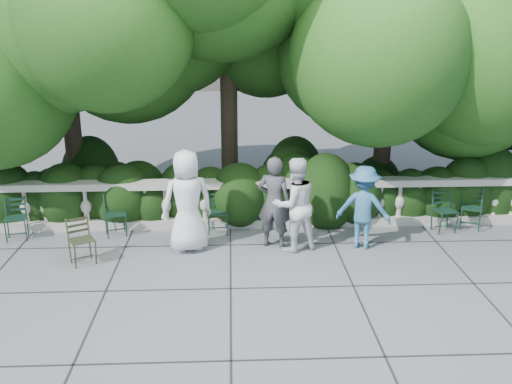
{
  "coord_description": "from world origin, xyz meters",
  "views": [
    {
      "loc": [
        -0.46,
        -9.3,
        4.27
      ],
      "look_at": [
        0.0,
        1.0,
        1.0
      ],
      "focal_mm": 40.0,
      "sensor_mm": 36.0,
      "label": 1
    }
  ],
  "objects_px": {
    "chair_b": "(218,236)",
    "chair_c": "(118,238)",
    "chair_a": "(17,242)",
    "person_casual_man": "(295,204)",
    "chair_e": "(469,231)",
    "person_businessman": "(187,201)",
    "person_woman_grey": "(274,202)",
    "chair_f": "(447,234)",
    "person_older_blue": "(364,207)",
    "chair_weathered": "(86,266)"
  },
  "relations": [
    {
      "from": "person_older_blue",
      "to": "chair_c",
      "type": "bearing_deg",
      "value": 12.41
    },
    {
      "from": "chair_weathered",
      "to": "person_woman_grey",
      "type": "height_order",
      "value": "person_woman_grey"
    },
    {
      "from": "chair_a",
      "to": "person_woman_grey",
      "type": "distance_m",
      "value": 5.06
    },
    {
      "from": "chair_c",
      "to": "person_casual_man",
      "type": "distance_m",
      "value": 3.61
    },
    {
      "from": "chair_a",
      "to": "person_casual_man",
      "type": "bearing_deg",
      "value": -19.7
    },
    {
      "from": "chair_f",
      "to": "chair_a",
      "type": "bearing_deg",
      "value": 169.16
    },
    {
      "from": "chair_a",
      "to": "person_businessman",
      "type": "xyz_separation_m",
      "value": [
        3.36,
        -0.5,
        0.96
      ]
    },
    {
      "from": "person_businessman",
      "to": "chair_c",
      "type": "bearing_deg",
      "value": -41.07
    },
    {
      "from": "chair_c",
      "to": "chair_e",
      "type": "relative_size",
      "value": 1.0
    },
    {
      "from": "chair_b",
      "to": "chair_c",
      "type": "distance_m",
      "value": 1.99
    },
    {
      "from": "chair_weathered",
      "to": "person_businessman",
      "type": "relative_size",
      "value": 0.44
    },
    {
      "from": "chair_a",
      "to": "person_casual_man",
      "type": "distance_m",
      "value": 5.43
    },
    {
      "from": "person_businessman",
      "to": "person_older_blue",
      "type": "xyz_separation_m",
      "value": [
        3.27,
        -0.02,
        -0.17
      ]
    },
    {
      "from": "person_woman_grey",
      "to": "person_older_blue",
      "type": "height_order",
      "value": "person_woman_grey"
    },
    {
      "from": "chair_a",
      "to": "person_casual_man",
      "type": "relative_size",
      "value": 0.47
    },
    {
      "from": "person_woman_grey",
      "to": "person_casual_man",
      "type": "relative_size",
      "value": 0.99
    },
    {
      "from": "chair_e",
      "to": "person_casual_man",
      "type": "xyz_separation_m",
      "value": [
        -3.68,
        -0.76,
        0.89
      ]
    },
    {
      "from": "chair_e",
      "to": "chair_weathered",
      "type": "bearing_deg",
      "value": -145.49
    },
    {
      "from": "person_businessman",
      "to": "person_casual_man",
      "type": "relative_size",
      "value": 1.08
    },
    {
      "from": "chair_weathered",
      "to": "person_casual_man",
      "type": "bearing_deg",
      "value": -20.84
    },
    {
      "from": "chair_f",
      "to": "person_woman_grey",
      "type": "distance_m",
      "value": 3.66
    },
    {
      "from": "chair_e",
      "to": "person_businessman",
      "type": "xyz_separation_m",
      "value": [
        -5.65,
        -0.7,
        0.96
      ]
    },
    {
      "from": "chair_c",
      "to": "chair_weathered",
      "type": "xyz_separation_m",
      "value": [
        -0.3,
        -1.31,
        0.0
      ]
    },
    {
      "from": "chair_c",
      "to": "chair_a",
      "type": "bearing_deg",
      "value": 167.17
    },
    {
      "from": "person_businessman",
      "to": "person_older_blue",
      "type": "relative_size",
      "value": 1.21
    },
    {
      "from": "chair_e",
      "to": "chair_c",
      "type": "bearing_deg",
      "value": -155.51
    },
    {
      "from": "chair_e",
      "to": "person_woman_grey",
      "type": "bearing_deg",
      "value": -147.55
    },
    {
      "from": "chair_b",
      "to": "chair_c",
      "type": "bearing_deg",
      "value": 179.55
    },
    {
      "from": "person_woman_grey",
      "to": "person_older_blue",
      "type": "xyz_separation_m",
      "value": [
        1.66,
        -0.12,
        -0.09
      ]
    },
    {
      "from": "chair_e",
      "to": "person_woman_grey",
      "type": "distance_m",
      "value": 4.18
    },
    {
      "from": "chair_a",
      "to": "chair_weathered",
      "type": "xyz_separation_m",
      "value": [
        1.6,
        -1.17,
        0.0
      ]
    },
    {
      "from": "chair_f",
      "to": "chair_c",
      "type": "bearing_deg",
      "value": 168.06
    },
    {
      "from": "chair_b",
      "to": "chair_f",
      "type": "xyz_separation_m",
      "value": [
        4.6,
        -0.1,
        0.0
      ]
    },
    {
      "from": "chair_c",
      "to": "person_woman_grey",
      "type": "relative_size",
      "value": 0.48
    },
    {
      "from": "chair_a",
      "to": "person_casual_man",
      "type": "xyz_separation_m",
      "value": [
        5.33,
        -0.57,
        0.89
      ]
    },
    {
      "from": "chair_f",
      "to": "person_casual_man",
      "type": "bearing_deg",
      "value": 179.89
    },
    {
      "from": "chair_b",
      "to": "person_older_blue",
      "type": "bearing_deg",
      "value": -14.33
    },
    {
      "from": "chair_c",
      "to": "chair_e",
      "type": "xyz_separation_m",
      "value": [
        7.1,
        0.06,
        0.0
      ]
    },
    {
      "from": "chair_a",
      "to": "person_businessman",
      "type": "bearing_deg",
      "value": -22.09
    },
    {
      "from": "chair_e",
      "to": "chair_f",
      "type": "xyz_separation_m",
      "value": [
        -0.52,
        -0.15,
        0.0
      ]
    },
    {
      "from": "person_casual_man",
      "to": "person_older_blue",
      "type": "height_order",
      "value": "person_casual_man"
    },
    {
      "from": "chair_weathered",
      "to": "person_older_blue",
      "type": "relative_size",
      "value": 0.53
    },
    {
      "from": "chair_f",
      "to": "chair_weathered",
      "type": "relative_size",
      "value": 1.0
    },
    {
      "from": "person_woman_grey",
      "to": "person_businessman",
      "type": "bearing_deg",
      "value": 23.35
    },
    {
      "from": "chair_c",
      "to": "person_businessman",
      "type": "distance_m",
      "value": 1.85
    },
    {
      "from": "chair_c",
      "to": "person_businessman",
      "type": "bearing_deg",
      "value": -40.66
    },
    {
      "from": "chair_b",
      "to": "chair_f",
      "type": "height_order",
      "value": "same"
    },
    {
      "from": "person_older_blue",
      "to": "person_woman_grey",
      "type": "bearing_deg",
      "value": 16.35
    },
    {
      "from": "chair_e",
      "to": "person_businessman",
      "type": "height_order",
      "value": "person_businessman"
    },
    {
      "from": "chair_e",
      "to": "person_older_blue",
      "type": "xyz_separation_m",
      "value": [
        -2.38,
        -0.71,
        0.79
      ]
    }
  ]
}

